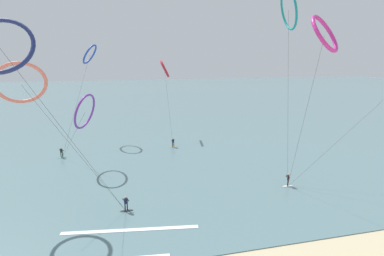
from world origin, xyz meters
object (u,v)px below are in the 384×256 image
object	(u,v)px
kite_violet	(85,111)
surfer_ivory	(288,181)
kite_magenta	(325,34)
kite_coral	(21,83)
kite_cobalt	(90,54)
kite_teal	(289,9)
kite_crimson	(165,69)
surfer_emerald	(62,153)
surfer_charcoal	(126,205)
surfer_amber	(173,143)

from	to	relation	value
kite_violet	surfer_ivory	bearing A→B (deg)	84.96
surfer_ivory	kite_magenta	distance (m)	17.97
kite_coral	kite_cobalt	xyz separation A→B (m)	(3.39, 29.16, 3.06)
kite_teal	kite_crimson	world-z (taller)	kite_teal
surfer_emerald	kite_magenta	world-z (taller)	kite_magenta
surfer_charcoal	kite_violet	xyz separation A→B (m)	(-5.19, 14.17, 7.61)
kite_crimson	kite_cobalt	bearing A→B (deg)	94.93
surfer_ivory	surfer_amber	bearing A→B (deg)	-110.42
kite_cobalt	kite_magenta	distance (m)	43.07
surfer_ivory	kite_cobalt	distance (m)	42.39
kite_teal	kite_crimson	bearing A→B (deg)	40.05
surfer_charcoal	kite_magenta	size ratio (longest dim) A/B	0.09
kite_teal	kite_violet	size ratio (longest dim) A/B	2.22
surfer_charcoal	kite_magenta	xyz separation A→B (m)	(18.97, -3.67, 17.14)
kite_violet	kite_cobalt	distance (m)	19.18
surfer_ivory	kite_coral	xyz separation A→B (m)	(-28.99, 0.77, 12.61)
surfer_amber	kite_violet	xyz separation A→B (m)	(-13.63, -6.86, 7.61)
surfer_amber	surfer_ivory	world-z (taller)	same
surfer_ivory	kite_violet	world-z (taller)	kite_violet
kite_teal	surfer_ivory	bearing A→B (deg)	179.79
kite_teal	surfer_emerald	bearing A→B (deg)	79.94
surfer_charcoal	surfer_amber	bearing A→B (deg)	-149.63
kite_coral	kite_violet	bearing A→B (deg)	-127.22
surfer_amber	surfer_emerald	bearing A→B (deg)	170.61
kite_teal	kite_cobalt	distance (m)	37.08
surfer_amber	kite_teal	xyz separation A→B (m)	(12.52, -14.64, 20.93)
kite_magenta	kite_cobalt	bearing A→B (deg)	90.61
kite_teal	kite_violet	bearing A→B (deg)	86.36
surfer_emerald	surfer_ivory	xyz separation A→B (m)	(29.91, -17.91, 0.00)
kite_crimson	kite_coral	distance (m)	33.35
surfer_emerald	kite_cobalt	size ratio (longest dim) A/B	0.09
surfer_charcoal	kite_crimson	size ratio (longest dim) A/B	0.11
surfer_emerald	kite_crimson	world-z (taller)	kite_crimson
surfer_emerald	kite_coral	size ratio (longest dim) A/B	0.11
kite_teal	kite_magenta	xyz separation A→B (m)	(-2.00, -10.06, -3.79)
kite_teal	kite_violet	distance (m)	30.37
kite_coral	surfer_amber	bearing A→B (deg)	-152.03
surfer_amber	kite_coral	distance (m)	28.55
kite_cobalt	surfer_charcoal	bearing A→B (deg)	24.25
kite_violet	kite_coral	world-z (taller)	kite_coral
surfer_ivory	kite_magenta	world-z (taller)	kite_magenta
surfer_amber	surfer_ivory	xyz separation A→B (m)	(11.41, -19.40, 0.00)
kite_crimson	kite_magenta	bearing A→B (deg)	-154.68
surfer_ivory	kite_violet	bearing A→B (deg)	-77.47
kite_magenta	surfer_charcoal	bearing A→B (deg)	134.63
surfer_charcoal	kite_violet	size ratio (longest dim) A/B	0.15
surfer_ivory	kite_violet	xyz separation A→B (m)	(-25.05, 12.54, 7.61)
surfer_charcoal	kite_crimson	xyz separation A→B (m)	(8.51, 30.71, 12.85)
surfer_amber	kite_violet	distance (m)	17.05
surfer_charcoal	kite_cobalt	world-z (taller)	kite_cobalt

